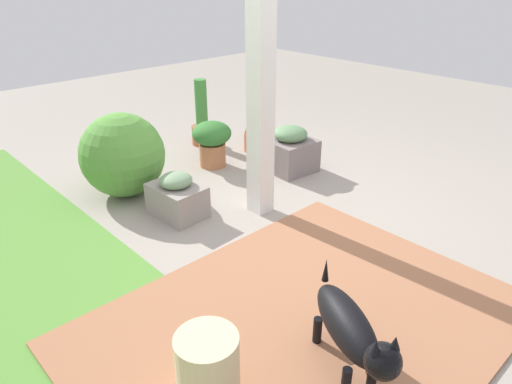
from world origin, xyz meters
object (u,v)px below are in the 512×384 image
terracotta_pot_spiky (254,123)px  dog (351,330)px  terracotta_pot_broad (212,140)px  ceramic_urn (208,373)px  stone_planter_mid (177,197)px  round_shrub (122,155)px  porch_pillar (261,69)px  terracotta_pot_tall (202,122)px  stone_planter_nearest (290,150)px

terracotta_pot_spiky → dog: (-2.57, 1.77, -0.03)m
terracotta_pot_broad → ceramic_urn: size_ratio=1.13×
dog → ceramic_urn: 0.69m
terracotta_pot_spiky → dog: terracotta_pot_spiky is taller
stone_planter_mid → round_shrub: round_shrub is taller
ceramic_urn → porch_pillar: bearing=-50.6°
porch_pillar → terracotta_pot_spiky: porch_pillar is taller
porch_pillar → stone_planter_mid: size_ratio=5.07×
terracotta_pot_tall → terracotta_pot_broad: 0.65m
terracotta_pot_broad → ceramic_urn: 2.86m
stone_planter_nearest → terracotta_pot_broad: size_ratio=1.03×
terracotta_pot_tall → porch_pillar: bearing=158.6°
terracotta_pot_tall → terracotta_pot_spiky: 0.61m
terracotta_pot_broad → ceramic_urn: (-2.23, 1.79, -0.07)m
round_shrub → dog: round_shrub is taller
porch_pillar → stone_planter_mid: 1.19m
stone_planter_nearest → dog: (-1.94, 1.66, 0.08)m
porch_pillar → dog: size_ratio=3.44×
stone_planter_mid → dog: size_ratio=0.68×
round_shrub → terracotta_pot_spiky: 1.54m
porch_pillar → terracotta_pot_broad: bearing=-16.9°
round_shrub → terracotta_pot_broad: 0.95m
stone_planter_mid → terracotta_pot_broad: (0.62, -0.85, 0.11)m
porch_pillar → stone_planter_mid: bearing=54.6°
stone_planter_nearest → terracotta_pot_spiky: size_ratio=0.73×
dog → ceramic_urn: size_ratio=1.66×
terracotta_pot_tall → dog: (-3.11, 1.50, 0.02)m
dog → ceramic_urn: (0.32, 0.61, -0.08)m
dog → porch_pillar: bearing=-29.7°
stone_planter_mid → porch_pillar: bearing=-125.4°
stone_planter_mid → terracotta_pot_tall: (1.19, -1.16, 0.10)m
porch_pillar → stone_planter_nearest: size_ratio=4.89×
stone_planter_mid → terracotta_pot_tall: bearing=-44.3°
ceramic_urn → terracotta_pot_tall: bearing=-36.9°
terracotta_pot_tall → ceramic_urn: terracotta_pot_tall is taller
round_shrub → ceramic_urn: (-2.25, 0.84, -0.16)m
terracotta_pot_tall → dog: terracotta_pot_tall is taller
terracotta_pot_tall → ceramic_urn: (-2.80, 2.10, -0.06)m
round_shrub → stone_planter_nearest: bearing=-113.6°
terracotta_pot_broad → dog: bearing=155.1°
stone_planter_nearest → terracotta_pot_spiky: terracotta_pot_spiky is taller
round_shrub → terracotta_pot_tall: size_ratio=1.00×
round_shrub → terracotta_pot_spiky: size_ratio=1.12×
terracotta_pot_tall → round_shrub: bearing=113.5°
dog → round_shrub: bearing=-5.2°
stone_planter_mid → terracotta_pot_tall: terracotta_pot_tall is taller
terracotta_pot_spiky → dog: size_ratio=0.97×
terracotta_pot_tall → stone_planter_mid: bearing=135.7°
stone_planter_nearest → stone_planter_mid: size_ratio=1.04×
porch_pillar → terracotta_pot_spiky: 1.60m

